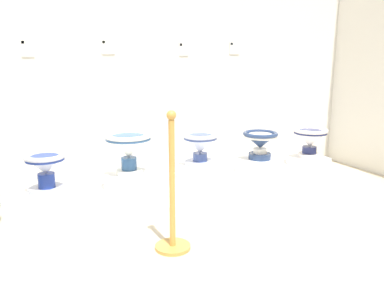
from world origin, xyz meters
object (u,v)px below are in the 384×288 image
object	(u,v)px
plinth_block_leftmost	(259,167)
stanchion_post_near_left	(172,208)
plinth_block_slender_white	(200,173)
info_placard_third	(184,49)
antique_toilet_squat_floral	(45,167)
antique_toilet_leftmost	(260,141)
info_placard_first	(27,47)
antique_toilet_slender_white	(200,145)
plinth_block_squat_floral	(48,197)
plinth_block_tall_cobalt	(309,161)
antique_toilet_tall_cobalt	(310,138)
info_placard_second	(108,46)
antique_toilet_rightmost	(128,146)
info_placard_fourth	(234,48)
plinth_block_rightmost	(130,183)

from	to	relation	value
plinth_block_leftmost	stanchion_post_near_left	size ratio (longest dim) A/B	0.37
plinth_block_slender_white	info_placard_third	size ratio (longest dim) A/B	2.63
antique_toilet_squat_floral	stanchion_post_near_left	size ratio (longest dim) A/B	0.35
antique_toilet_leftmost	info_placard_first	xyz separation A→B (m)	(-2.06, 0.48, 0.90)
plinth_block_leftmost	antique_toilet_slender_white	bearing A→B (deg)	175.42
stanchion_post_near_left	plinth_block_squat_floral	bearing A→B (deg)	123.90
plinth_block_tall_cobalt	stanchion_post_near_left	xyz separation A→B (m)	(-2.01, -0.99, 0.15)
antique_toilet_leftmost	antique_toilet_slender_white	bearing A→B (deg)	175.42
antique_toilet_tall_cobalt	info_placard_second	xyz separation A→B (m)	(-2.06, 0.42, 0.95)
info_placard_first	info_placard_third	size ratio (longest dim) A/B	1.13
info_placard_second	antique_toilet_squat_floral	bearing A→B (deg)	-149.36
plinth_block_tall_cobalt	info_placard_first	distance (m)	3.02
antique_toilet_slender_white	info_placard_third	distance (m)	0.98
plinth_block_tall_cobalt	antique_toilet_tall_cobalt	world-z (taller)	antique_toilet_tall_cobalt
antique_toilet_tall_cobalt	info_placard_second	world-z (taller)	info_placard_second
antique_toilet_slender_white	info_placard_second	world-z (taller)	info_placard_second
plinth_block_squat_floral	info_placard_first	bearing A→B (deg)	95.71
antique_toilet_slender_white	stanchion_post_near_left	bearing A→B (deg)	-125.02
info_placard_second	plinth_block_squat_floral	bearing A→B (deg)	-149.36
plinth_block_slender_white	plinth_block_tall_cobalt	world-z (taller)	plinth_block_slender_white
plinth_block_squat_floral	antique_toilet_slender_white	size ratio (longest dim) A/B	1.02
plinth_block_leftmost	info_placard_first	distance (m)	2.41
plinth_block_squat_floral	stanchion_post_near_left	distance (m)	1.24
stanchion_post_near_left	plinth_block_tall_cobalt	bearing A→B (deg)	26.12
plinth_block_squat_floral	info_placard_second	distance (m)	1.43
antique_toilet_rightmost	plinth_block_slender_white	xyz separation A→B (m)	(0.69, 0.00, -0.34)
antique_toilet_rightmost	info_placard_fourth	bearing A→B (deg)	18.34
info_placard_fourth	plinth_block_tall_cobalt	bearing A→B (deg)	-30.34
info_placard_first	info_placard_third	xyz separation A→B (m)	(1.44, -0.00, 0.00)
antique_toilet_rightmost	antique_toilet_tall_cobalt	size ratio (longest dim) A/B	1.09
plinth_block_squat_floral	plinth_block_tall_cobalt	size ratio (longest dim) A/B	0.98
antique_toilet_squat_floral	info_placard_first	distance (m)	1.03
antique_toilet_tall_cobalt	info_placard_third	size ratio (longest dim) A/B	2.86
plinth_block_rightmost	plinth_block_leftmost	bearing A→B (deg)	-1.99
antique_toilet_leftmost	info_placard_first	bearing A→B (deg)	166.94
plinth_block_leftmost	plinth_block_squat_floral	bearing A→B (deg)	177.34
info_placard_second	stanchion_post_near_left	size ratio (longest dim) A/B	0.14
info_placard_fourth	antique_toilet_squat_floral	bearing A→B (deg)	-169.06
plinth_block_squat_floral	antique_toilet_squat_floral	size ratio (longest dim) A/B	1.02
plinth_block_leftmost	info_placard_fourth	xyz separation A→B (m)	(-0.03, 0.48, 1.18)
plinth_block_rightmost	info_placard_first	xyz separation A→B (m)	(-0.72, 0.43, 1.17)
info_placard_fourth	stanchion_post_near_left	xyz separation A→B (m)	(-1.29, -1.41, -1.07)
plinth_block_rightmost	stanchion_post_near_left	xyz separation A→B (m)	(0.01, -0.98, 0.12)
plinth_block_slender_white	plinth_block_tall_cobalt	bearing A→B (deg)	0.21
antique_toilet_slender_white	plinth_block_leftmost	bearing A→B (deg)	-4.58
antique_toilet_leftmost	info_placard_third	size ratio (longest dim) A/B	2.67
antique_toilet_leftmost	stanchion_post_near_left	world-z (taller)	stanchion_post_near_left
plinth_block_slender_white	plinth_block_tall_cobalt	xyz separation A→B (m)	(1.33, 0.00, -0.03)
antique_toilet_rightmost	plinth_block_leftmost	world-z (taller)	antique_toilet_rightmost
antique_toilet_rightmost	antique_toilet_tall_cobalt	bearing A→B (deg)	0.28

